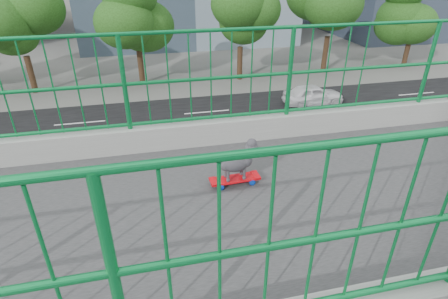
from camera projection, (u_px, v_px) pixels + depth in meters
name	position (u px, v px, depth m)	size (l,w,h in m)	color
road	(64.00, 174.00, 16.93)	(18.00, 90.00, 0.02)	black
street_trees	(95.00, 24.00, 26.04)	(5.30, 60.40, 7.26)	black
skateboard	(235.00, 179.00, 3.76)	(0.18, 0.54, 0.07)	red
poodle	(238.00, 160.00, 3.66)	(0.21, 0.48, 0.40)	#29272C
car_4	(313.00, 95.00, 24.58)	(1.66, 4.13, 1.41)	silver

